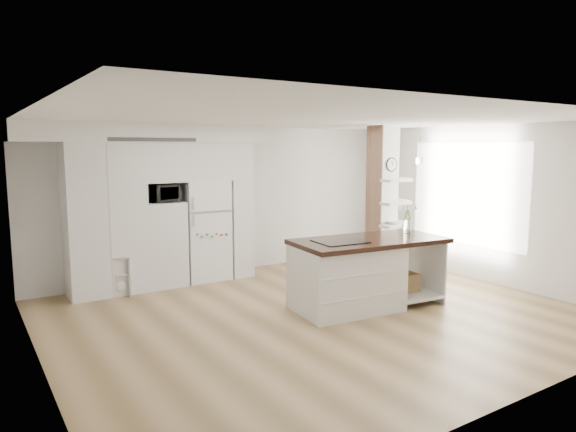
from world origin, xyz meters
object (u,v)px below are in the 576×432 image
at_px(refrigerator, 204,230).
at_px(floor_plant_a, 402,255).
at_px(bookshelf, 116,278).
at_px(kitchen_island, 354,273).

relative_size(refrigerator, floor_plant_a, 3.30).
bearing_deg(floor_plant_a, bookshelf, 167.55).
bearing_deg(floor_plant_a, kitchen_island, -149.51).
bearing_deg(bookshelf, refrigerator, 28.15).
distance_m(bookshelf, floor_plant_a, 5.25).
bearing_deg(refrigerator, floor_plant_a, -20.59).
relative_size(refrigerator, bookshelf, 2.73).
xyz_separation_m(bookshelf, floor_plant_a, (5.12, -1.13, -0.02)).
relative_size(refrigerator, kitchen_island, 0.75).
bearing_deg(kitchen_island, refrigerator, 118.08).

